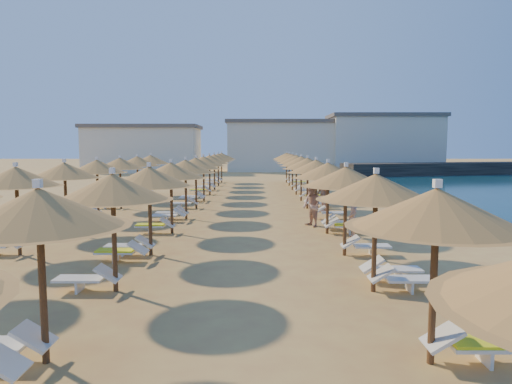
{
  "coord_description": "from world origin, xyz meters",
  "views": [
    {
      "loc": [
        0.63,
        -18.96,
        3.63
      ],
      "look_at": [
        0.56,
        4.0,
        1.3
      ],
      "focal_mm": 32.0,
      "sensor_mm": 36.0,
      "label": 1
    }
  ],
  "objects_px": {
    "beachgoer_b": "(312,205)",
    "jetty": "(455,169)",
    "beachgoer_c": "(324,195)",
    "beachgoer_a": "(353,218)",
    "parasol_row_west": "(191,166)",
    "parasol_row_east": "(312,166)"
  },
  "relations": [
    {
      "from": "parasol_row_east",
      "to": "parasol_row_west",
      "type": "relative_size",
      "value": 1.0
    },
    {
      "from": "beachgoer_a",
      "to": "parasol_row_east",
      "type": "bearing_deg",
      "value": 179.25
    },
    {
      "from": "beachgoer_b",
      "to": "jetty",
      "type": "bearing_deg",
      "value": 122.4
    },
    {
      "from": "parasol_row_west",
      "to": "beachgoer_b",
      "type": "distance_m",
      "value": 7.41
    },
    {
      "from": "jetty",
      "to": "parasol_row_east",
      "type": "height_order",
      "value": "parasol_row_east"
    },
    {
      "from": "beachgoer_c",
      "to": "beachgoer_b",
      "type": "bearing_deg",
      "value": -44.35
    },
    {
      "from": "jetty",
      "to": "beachgoer_b",
      "type": "relative_size",
      "value": 15.56
    },
    {
      "from": "beachgoer_b",
      "to": "beachgoer_c",
      "type": "relative_size",
      "value": 1.03
    },
    {
      "from": "beachgoer_b",
      "to": "parasol_row_west",
      "type": "bearing_deg",
      "value": -150.54
    },
    {
      "from": "jetty",
      "to": "parasol_row_east",
      "type": "bearing_deg",
      "value": -136.92
    },
    {
      "from": "jetty",
      "to": "beachgoer_a",
      "type": "bearing_deg",
      "value": -131.48
    },
    {
      "from": "beachgoer_a",
      "to": "beachgoer_c",
      "type": "bearing_deg",
      "value": 172.75
    },
    {
      "from": "jetty",
      "to": "beachgoer_c",
      "type": "distance_m",
      "value": 39.72
    },
    {
      "from": "jetty",
      "to": "beachgoer_b",
      "type": "height_order",
      "value": "beachgoer_b"
    },
    {
      "from": "beachgoer_b",
      "to": "beachgoer_c",
      "type": "bearing_deg",
      "value": 138.75
    },
    {
      "from": "beachgoer_c",
      "to": "beachgoer_a",
      "type": "xyz_separation_m",
      "value": [
        0.16,
        -6.98,
        -0.16
      ]
    },
    {
      "from": "parasol_row_west",
      "to": "beachgoer_a",
      "type": "xyz_separation_m",
      "value": [
        7.34,
        -6.5,
        -1.8
      ]
    },
    {
      "from": "beachgoer_c",
      "to": "beachgoer_a",
      "type": "height_order",
      "value": "beachgoer_c"
    },
    {
      "from": "beachgoer_c",
      "to": "beachgoer_a",
      "type": "relative_size",
      "value": 1.2
    },
    {
      "from": "beachgoer_b",
      "to": "beachgoer_a",
      "type": "bearing_deg",
      "value": 2.25
    },
    {
      "from": "parasol_row_west",
      "to": "beachgoer_b",
      "type": "relative_size",
      "value": 23.13
    },
    {
      "from": "jetty",
      "to": "parasol_row_west",
      "type": "xyz_separation_m",
      "value": [
        -28.81,
        -33.79,
        1.83
      ]
    }
  ]
}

